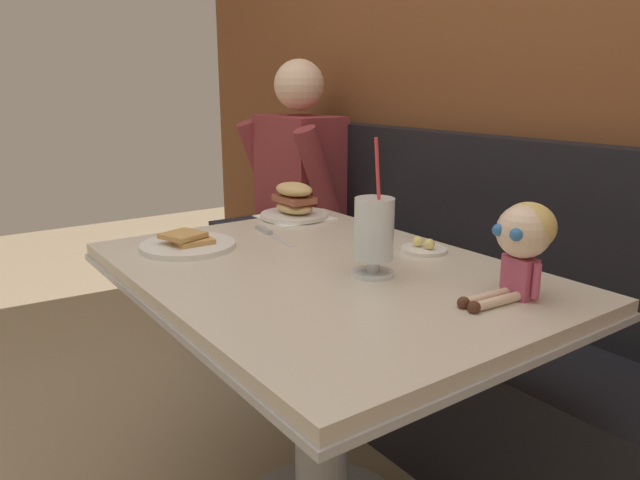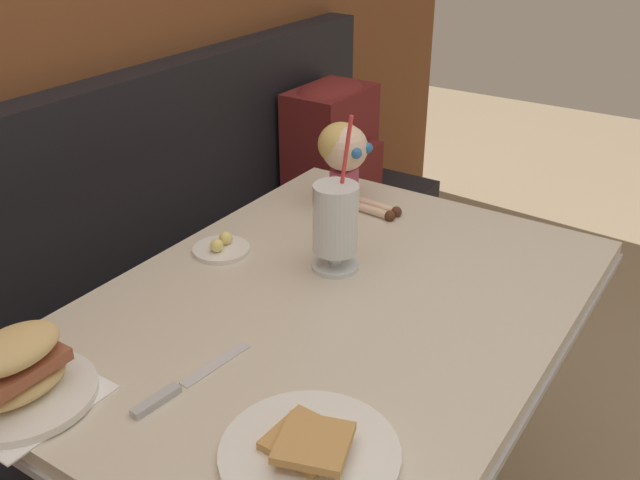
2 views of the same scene
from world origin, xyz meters
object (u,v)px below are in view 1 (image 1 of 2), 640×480
(butter_saucer, at_px, (424,248))
(diner_patron, at_px, (292,184))
(milkshake_glass, at_px, (374,232))
(toast_plate, at_px, (188,244))
(seated_doll, at_px, (523,237))
(butter_knife, at_px, (269,233))
(sandwich_plate, at_px, (294,204))

(butter_saucer, xyz_separation_m, diner_patron, (-1.07, 0.28, -0.01))
(milkshake_glass, bearing_deg, diner_patron, 155.51)
(milkshake_glass, xyz_separation_m, diner_patron, (-1.14, 0.52, -0.10))
(toast_plate, height_order, seated_doll, seated_doll)
(milkshake_glass, height_order, seated_doll, milkshake_glass)
(butter_saucer, xyz_separation_m, seated_doll, (0.35, -0.08, 0.12))
(toast_plate, relative_size, milkshake_glass, 0.79)
(toast_plate, bearing_deg, butter_knife, 90.41)
(sandwich_plate, bearing_deg, diner_patron, 147.64)
(butter_saucer, bearing_deg, toast_plate, -128.63)
(sandwich_plate, height_order, diner_patron, diner_patron)
(butter_saucer, distance_m, seated_doll, 0.38)
(seated_doll, relative_size, diner_patron, 0.27)
(sandwich_plate, bearing_deg, butter_knife, -52.47)
(butter_knife, xyz_separation_m, diner_patron, (-0.68, 0.52, -0.00))
(butter_knife, height_order, seated_doll, seated_doll)
(butter_knife, height_order, diner_patron, diner_patron)
(seated_doll, bearing_deg, milkshake_glass, -151.60)
(sandwich_plate, xyz_separation_m, seated_doll, (0.88, -0.03, 0.08))
(toast_plate, bearing_deg, milkshake_glass, 28.44)
(diner_patron, bearing_deg, butter_saucer, -14.91)
(sandwich_plate, bearing_deg, milkshake_glass, -16.45)
(toast_plate, distance_m, seated_doll, 0.85)
(milkshake_glass, bearing_deg, butter_saucer, 107.43)
(butter_saucer, bearing_deg, diner_patron, 165.09)
(toast_plate, relative_size, sandwich_plate, 1.14)
(butter_saucer, xyz_separation_m, butter_knife, (-0.39, -0.24, -0.00))
(sandwich_plate, bearing_deg, seated_doll, -1.66)
(toast_plate, relative_size, seated_doll, 1.13)
(toast_plate, relative_size, butter_saucer, 2.08)
(toast_plate, bearing_deg, sandwich_plate, 107.90)
(seated_doll, distance_m, diner_patron, 1.48)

